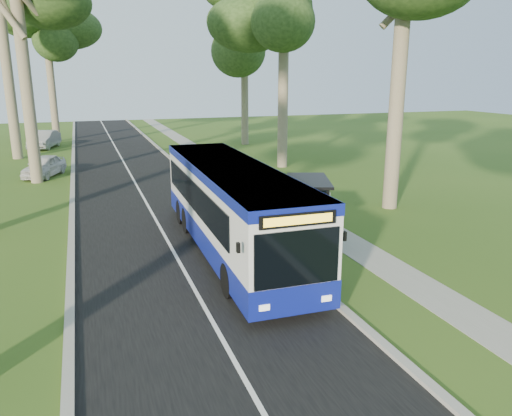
{
  "coord_description": "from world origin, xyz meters",
  "views": [
    {
      "loc": [
        -6.32,
        -13.87,
        6.21
      ],
      "look_at": [
        -0.61,
        2.4,
        1.6
      ],
      "focal_mm": 35.0,
      "sensor_mm": 36.0,
      "label": 1
    }
  ],
  "objects_px": {
    "bus": "(232,208)",
    "car_white": "(44,166)",
    "bus_shelter": "(316,200)",
    "litter_bin": "(274,203)",
    "car_silver": "(44,140)",
    "bus_stop_sign": "(329,231)"
  },
  "relations": [
    {
      "from": "bus_stop_sign",
      "to": "bus_shelter",
      "type": "distance_m",
      "value": 3.11
    },
    {
      "from": "bus_stop_sign",
      "to": "car_silver",
      "type": "xyz_separation_m",
      "value": [
        -10.22,
        33.71,
        -0.64
      ]
    },
    {
      "from": "bus",
      "to": "car_white",
      "type": "xyz_separation_m",
      "value": [
        -7.19,
        17.28,
        -0.97
      ]
    },
    {
      "from": "car_white",
      "to": "car_silver",
      "type": "bearing_deg",
      "value": 113.93
    },
    {
      "from": "litter_bin",
      "to": "car_silver",
      "type": "height_order",
      "value": "car_silver"
    },
    {
      "from": "bus",
      "to": "bus_stop_sign",
      "type": "xyz_separation_m",
      "value": [
        2.35,
        -2.9,
        -0.24
      ]
    },
    {
      "from": "litter_bin",
      "to": "car_white",
      "type": "bearing_deg",
      "value": 128.85
    },
    {
      "from": "bus",
      "to": "car_white",
      "type": "height_order",
      "value": "bus"
    },
    {
      "from": "litter_bin",
      "to": "car_white",
      "type": "relative_size",
      "value": 0.26
    },
    {
      "from": "bus_shelter",
      "to": "litter_bin",
      "type": "height_order",
      "value": "bus_shelter"
    },
    {
      "from": "bus_stop_sign",
      "to": "car_silver",
      "type": "bearing_deg",
      "value": 116.95
    },
    {
      "from": "bus_shelter",
      "to": "car_white",
      "type": "relative_size",
      "value": 0.79
    },
    {
      "from": "bus_shelter",
      "to": "litter_bin",
      "type": "xyz_separation_m",
      "value": [
        -0.05,
        4.25,
        -1.16
      ]
    },
    {
      "from": "car_silver",
      "to": "litter_bin",
      "type": "bearing_deg",
      "value": -52.67
    },
    {
      "from": "bus_shelter",
      "to": "litter_bin",
      "type": "relative_size",
      "value": 3.09
    },
    {
      "from": "bus",
      "to": "car_white",
      "type": "distance_m",
      "value": 18.74
    },
    {
      "from": "bus_shelter",
      "to": "bus",
      "type": "bearing_deg",
      "value": -160.24
    },
    {
      "from": "bus",
      "to": "bus_stop_sign",
      "type": "distance_m",
      "value": 3.74
    },
    {
      "from": "bus_stop_sign",
      "to": "car_silver",
      "type": "height_order",
      "value": "bus_stop_sign"
    },
    {
      "from": "bus",
      "to": "litter_bin",
      "type": "bearing_deg",
      "value": 53.61
    },
    {
      "from": "bus_stop_sign",
      "to": "litter_bin",
      "type": "height_order",
      "value": "bus_stop_sign"
    },
    {
      "from": "bus_shelter",
      "to": "car_white",
      "type": "bearing_deg",
      "value": 140.54
    }
  ]
}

